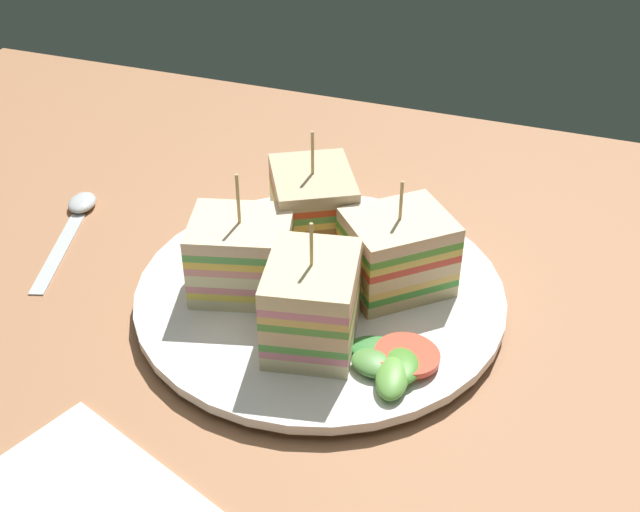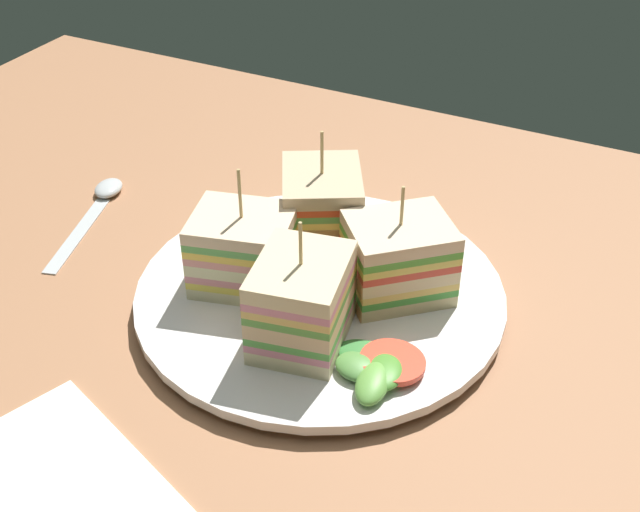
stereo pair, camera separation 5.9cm
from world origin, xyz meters
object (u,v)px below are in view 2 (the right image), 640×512
(sandwich_wedge_1, at_px, (398,259))
(plate, at_px, (320,294))
(spoon, at_px, (100,201))
(sandwich_wedge_3, at_px, (244,250))
(sandwich_wedge_2, at_px, (322,211))
(sandwich_wedge_0, at_px, (302,302))
(napkin, at_px, (33,500))

(sandwich_wedge_1, bearing_deg, plate, -17.07)
(plate, bearing_deg, spoon, -8.84)
(sandwich_wedge_3, bearing_deg, sandwich_wedge_2, 51.48)
(plate, height_order, sandwich_wedge_0, sandwich_wedge_0)
(spoon, height_order, napkin, spoon)
(plate, height_order, sandwich_wedge_3, sandwich_wedge_3)
(sandwich_wedge_0, xyz_separation_m, sandwich_wedge_3, (0.07, -0.04, -0.00))
(sandwich_wedge_2, relative_size, spoon, 0.71)
(sandwich_wedge_0, xyz_separation_m, napkin, (0.08, 0.18, -0.04))
(sandwich_wedge_0, height_order, sandwich_wedge_2, sandwich_wedge_2)
(plate, height_order, sandwich_wedge_1, sandwich_wedge_1)
(sandwich_wedge_2, bearing_deg, napkin, -37.03)
(sandwich_wedge_1, bearing_deg, sandwich_wedge_2, -61.65)
(plate, distance_m, sandwich_wedge_0, 0.07)
(sandwich_wedge_3, distance_m, spoon, 0.20)
(spoon, xyz_separation_m, napkin, (-0.17, 0.27, -0.00))
(plate, bearing_deg, sandwich_wedge_1, -155.83)
(sandwich_wedge_2, height_order, sandwich_wedge_3, sandwich_wedge_2)
(sandwich_wedge_2, xyz_separation_m, napkin, (0.04, 0.29, -0.04))
(sandwich_wedge_1, distance_m, spoon, 0.29)
(sandwich_wedge_0, xyz_separation_m, sandwich_wedge_2, (0.04, -0.11, 0.00))
(plate, distance_m, sandwich_wedge_3, 0.07)
(plate, relative_size, sandwich_wedge_1, 2.93)
(plate, distance_m, sandwich_wedge_2, 0.07)
(napkin, bearing_deg, sandwich_wedge_3, -93.26)
(sandwich_wedge_3, bearing_deg, sandwich_wedge_1, 6.06)
(sandwich_wedge_0, height_order, sandwich_wedge_3, sandwich_wedge_3)
(sandwich_wedge_0, height_order, napkin, sandwich_wedge_0)
(sandwich_wedge_1, height_order, sandwich_wedge_3, sandwich_wedge_3)
(sandwich_wedge_0, relative_size, spoon, 0.67)
(plate, distance_m, spoon, 0.24)
(sandwich_wedge_0, distance_m, sandwich_wedge_3, 0.08)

